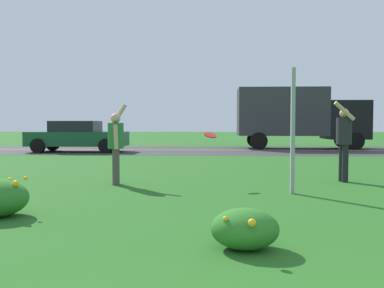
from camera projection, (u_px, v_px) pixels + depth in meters
ground_plane at (235, 173)px, 11.40m from camera, size 120.00×120.00×0.00m
highway_strip at (226, 150)px, 21.44m from camera, size 120.00×7.51×0.01m
highway_center_stripe at (226, 150)px, 21.44m from camera, size 120.00×0.16×0.00m
daylily_clump_front_left at (245, 229)px, 4.49m from camera, size 0.72×0.69×0.43m
sign_post_near_path at (293, 131)px, 8.04m from camera, size 0.07×0.10×2.36m
person_thrower_green_shirt at (116, 142)px, 9.27m from camera, size 0.38×0.52×1.76m
person_catcher_dark_shirt at (344, 138)px, 9.70m from camera, size 0.49×0.53×1.82m
frisbee_red at (210, 135)px, 9.11m from camera, size 0.29×0.27×0.16m
car_dark_green_center_left at (77, 136)px, 20.08m from camera, size 4.50×2.00×1.45m
box_truck_black at (298, 115)px, 22.84m from camera, size 6.70×2.46×3.20m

